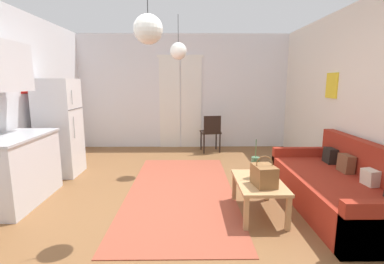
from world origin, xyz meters
The scene contains 12 objects.
ground_plane centered at (0.00, 0.00, -0.05)m, with size 5.48×7.48×0.10m, color brown.
wall_back centered at (0.00, 3.49, 1.32)m, with size 5.08×0.13×2.65m.
area_rug centered at (0.01, 0.61, 0.01)m, with size 1.49×3.20×0.01m, color #9E4733.
couch centered at (2.02, 0.02, 0.26)m, with size 0.94×2.11×0.83m.
coffee_table centered at (0.96, -0.10, 0.36)m, with size 0.53×0.87×0.41m.
bamboo_vase centered at (0.93, 0.01, 0.54)m, with size 0.10×0.10×0.48m.
handbag centered at (0.97, -0.25, 0.53)m, with size 0.26×0.32×0.35m.
refrigerator centered at (-2.04, 1.41, 0.81)m, with size 0.62×0.60×1.61m.
kitchen_counter centered at (-2.12, 0.26, 0.79)m, with size 0.60×1.20×2.06m.
accent_chair centered at (0.62, 2.90, 0.48)m, with size 0.48×0.46×0.83m.
pendant_lamp_near centered at (-0.26, -0.41, 2.06)m, with size 0.28×0.28×0.73m.
pendant_lamp_far centered at (-0.04, 1.60, 2.07)m, with size 0.28×0.28×0.73m.
Camera 1 is at (0.13, -3.24, 1.56)m, focal length 26.21 mm.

